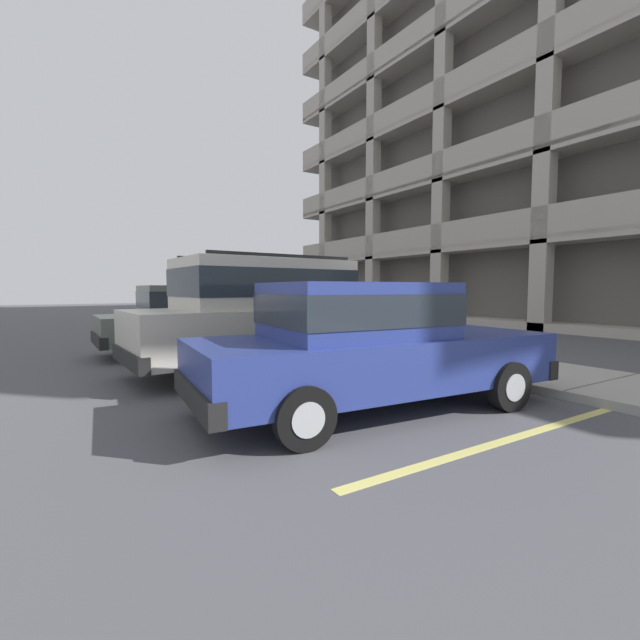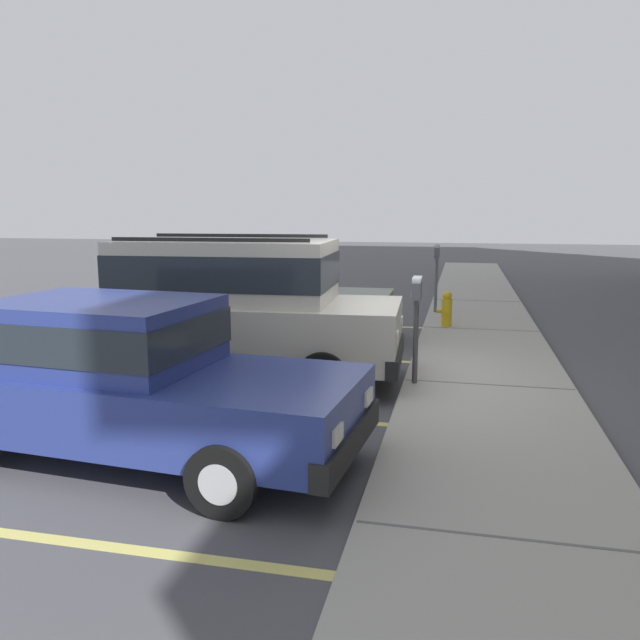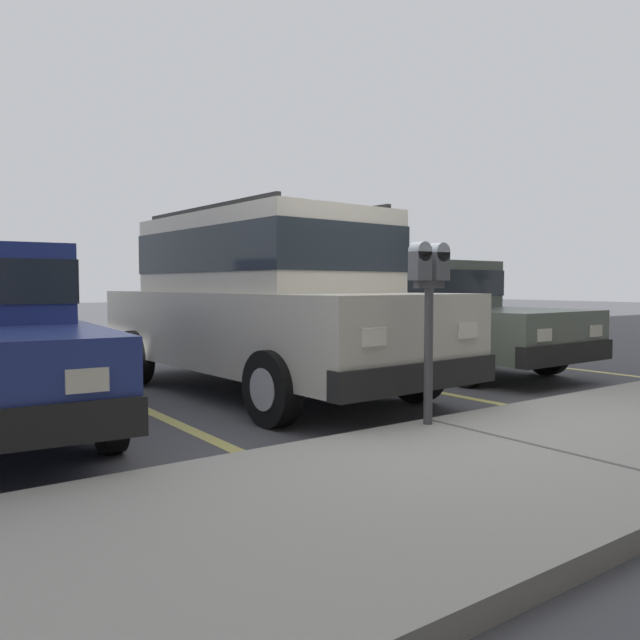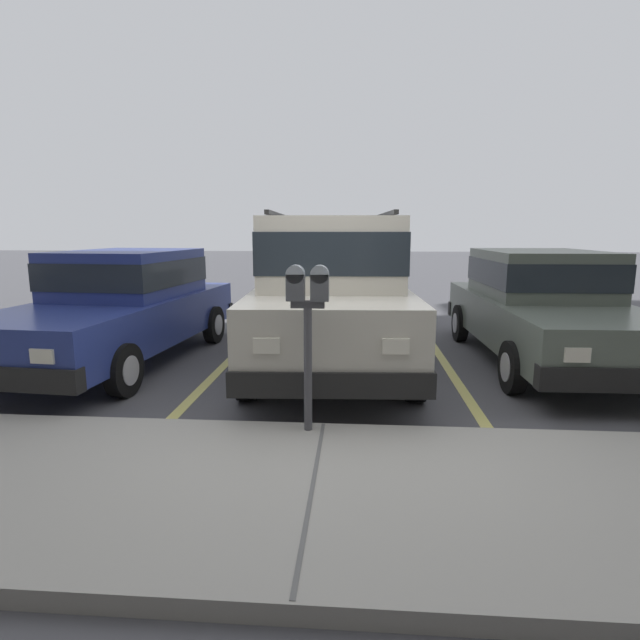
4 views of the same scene
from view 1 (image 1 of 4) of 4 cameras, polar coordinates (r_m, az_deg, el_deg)
The scene contains 10 objects.
ground_plane at distance 9.02m, azimuth 5.88°, elevation -5.53°, with size 80.00×80.00×0.10m.
sidewalk at distance 9.85m, azimuth 11.87°, elevation -4.13°, with size 40.00×2.20×0.12m.
parking_stall_lines at distance 7.00m, azimuth 4.43°, elevation -7.93°, with size 12.21×4.80×0.01m.
silver_suv at distance 7.66m, azimuth -7.17°, elevation 1.30°, with size 2.19×4.87×2.03m.
red_sedan at distance 10.28m, azimuth -16.03°, elevation 0.40°, with size 1.89×4.51×1.54m.
dark_hatchback at distance 5.20m, azimuth 6.50°, elevation -3.02°, with size 2.09×4.61×1.54m.
parking_meter_near at distance 9.02m, azimuth 8.17°, elevation 2.29°, with size 0.35×0.12×1.42m.
parking_meter_far at distance 14.19m, azimuth -7.80°, elevation 3.28°, with size 0.35×0.12×1.52m.
parking_garage at distance 22.54m, azimuth 35.39°, elevation 23.05°, with size 32.00×10.00×19.25m.
fire_hydrant at distance 12.80m, azimuth -3.40°, elevation -0.32°, with size 0.30×0.30×0.70m.
Camera 1 is at (7.01, -5.48, 1.47)m, focal length 24.00 mm.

